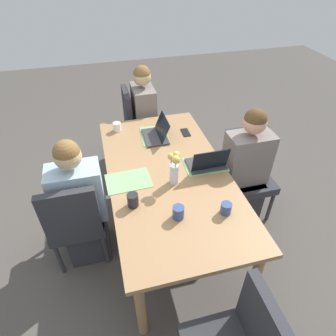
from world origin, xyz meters
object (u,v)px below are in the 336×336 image
coffee_mug_centre_right (133,200)px  phone_black (186,132)px  coffee_mug_centre_left (117,127)px  chair_head_left_left_far (138,121)px  chair_far_left_near (246,169)px  person_head_left_left_far (145,120)px  dining_table (168,179)px  laptop_far_left_near (207,163)px  chair_near_left_mid (75,219)px  flower_vase (174,167)px  person_near_left_mid (82,209)px  coffee_mug_near_left (178,212)px  person_far_left_near (244,173)px  laptop_head_left_left_far (157,134)px  coffee_mug_near_right (226,208)px

coffee_mug_centre_right → phone_black: 1.10m
coffee_mug_centre_left → phone_black: bearing=71.8°
chair_head_left_left_far → chair_far_left_near: bearing=35.7°
chair_far_left_near → chair_head_left_left_far: size_ratio=1.00×
person_head_left_left_far → phone_black: 0.78m
dining_table → coffee_mug_centre_left: 0.86m
chair_far_left_near → laptop_far_left_near: bearing=-74.9°
chair_near_left_mid → flower_vase: 0.91m
chair_near_left_mid → person_head_left_left_far: bearing=148.6°
person_near_left_mid → laptop_far_left_near: bearing=91.9°
chair_far_left_near → coffee_mug_centre_right: bearing=-70.1°
chair_near_left_mid → coffee_mug_near_left: chair_near_left_mid is taller
person_far_left_near → phone_black: bearing=-140.4°
chair_near_left_mid → laptop_head_left_left_far: bearing=128.6°
person_near_left_mid → coffee_mug_centre_right: (0.26, 0.40, 0.25)m
dining_table → laptop_far_left_near: laptop_far_left_near is taller
person_head_left_left_far → coffee_mug_centre_right: size_ratio=11.13×
laptop_head_left_left_far → coffee_mug_centre_left: (-0.23, -0.37, 0.00)m
chair_head_left_left_far → flower_vase: size_ratio=3.05×
coffee_mug_centre_left → coffee_mug_centre_right: bearing=-0.7°
chair_near_left_mid → laptop_far_left_near: 1.19m
chair_near_left_mid → person_head_left_left_far: (-1.38, 0.84, 0.03)m
chair_near_left_mid → phone_black: chair_near_left_mid is taller
dining_table → chair_head_left_left_far: (-1.32, -0.04, -0.15)m
dining_table → chair_head_left_left_far: chair_head_left_left_far is taller
chair_head_left_left_far → dining_table: bearing=1.8°
chair_far_left_near → coffee_mug_near_left: (0.62, -0.87, 0.27)m
coffee_mug_near_left → chair_head_left_left_far: bearing=179.6°
coffee_mug_near_right → coffee_mug_centre_right: (-0.24, -0.63, 0.01)m
dining_table → coffee_mug_centre_right: 0.48m
laptop_far_left_near → coffee_mug_centre_left: laptop_far_left_near is taller
person_head_left_left_far → person_near_left_mid: bearing=-30.9°
chair_near_left_mid → coffee_mug_centre_left: (-0.90, 0.48, 0.27)m
dining_table → chair_near_left_mid: bearing=-81.5°
person_far_left_near → laptop_far_left_near: 0.48m
person_near_left_mid → phone_black: size_ratio=7.97×
chair_near_left_mid → coffee_mug_near_left: bearing=63.5°
coffee_mug_centre_right → chair_head_left_left_far: bearing=169.4°
coffee_mug_centre_left → chair_near_left_mid: bearing=-27.9°
coffee_mug_centre_right → chair_near_left_mid: bearing=-111.3°
laptop_far_left_near → coffee_mug_near_right: 0.53m
chair_head_left_left_far → phone_black: 0.87m
chair_far_left_near → laptop_far_left_near: size_ratio=2.81×
laptop_far_left_near → coffee_mug_centre_right: laptop_far_left_near is taller
coffee_mug_centre_right → phone_black: (-0.86, 0.68, -0.05)m
person_near_left_mid → coffee_mug_centre_right: bearing=57.6°
person_near_left_mid → flower_vase: 0.85m
chair_near_left_mid → flower_vase: flower_vase is taller
chair_far_left_near → phone_black: 0.70m
coffee_mug_centre_left → phone_black: (0.22, 0.66, -0.04)m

